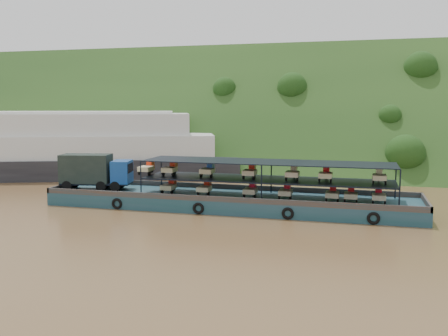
# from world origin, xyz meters

# --- Properties ---
(ground) EXTENTS (160.00, 160.00, 0.00)m
(ground) POSITION_xyz_m (0.00, 0.00, 0.00)
(ground) COLOR brown
(ground) RESTS_ON ground
(hillside) EXTENTS (140.00, 39.60, 39.60)m
(hillside) POSITION_xyz_m (0.00, 36.00, 0.00)
(hillside) COLOR #193613
(hillside) RESTS_ON ground
(cargo_barge) EXTENTS (35.07, 7.18, 4.77)m
(cargo_barge) POSITION_xyz_m (-1.58, -1.60, 1.20)
(cargo_barge) COLOR #133E43
(cargo_barge) RESTS_ON ground
(passenger_ferry) EXTENTS (44.78, 26.14, 8.87)m
(passenger_ferry) POSITION_xyz_m (-25.90, 13.75, 3.84)
(passenger_ferry) COLOR black
(passenger_ferry) RESTS_ON ground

